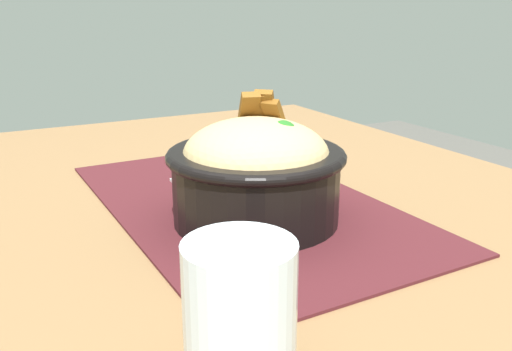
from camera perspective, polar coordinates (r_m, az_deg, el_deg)
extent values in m
cube|color=olive|center=(0.65, -1.75, -4.21)|extent=(1.09, 0.82, 0.03)
cylinder|color=brown|center=(1.34, 2.76, -9.50)|extent=(0.04, 0.04, 0.71)
cube|color=#47191E|center=(0.64, -1.19, -3.04)|extent=(0.49, 0.30, 0.00)
cylinder|color=black|center=(0.58, 0.00, -1.04)|extent=(0.18, 0.18, 0.08)
torus|color=black|center=(0.57, 0.00, 2.11)|extent=(0.19, 0.19, 0.01)
ellipsoid|color=tan|center=(0.57, 0.00, 2.21)|extent=(0.21, 0.21, 0.08)
sphere|color=#256821|center=(0.56, 2.82, 4.17)|extent=(0.03, 0.03, 0.03)
cylinder|color=orange|center=(0.56, -4.31, 3.79)|extent=(0.02, 0.02, 0.01)
cylinder|color=orange|center=(0.60, -0.92, 4.73)|extent=(0.03, 0.01, 0.01)
cube|color=brown|center=(0.60, 2.00, 6.02)|extent=(0.04, 0.04, 0.05)
cube|color=brown|center=(0.60, 1.08, 6.39)|extent=(0.04, 0.04, 0.06)
cube|color=brown|center=(0.61, 0.13, 6.33)|extent=(0.04, 0.04, 0.05)
cube|color=brown|center=(0.61, -0.84, 6.46)|extent=(0.05, 0.03, 0.05)
cube|color=beige|center=(0.75, -1.67, 0.44)|extent=(0.01, 0.07, 0.00)
cube|color=beige|center=(0.74, -4.62, -0.02)|extent=(0.01, 0.01, 0.00)
cube|color=beige|center=(0.73, -5.99, -0.23)|extent=(0.02, 0.03, 0.00)
cube|color=beige|center=(0.73, -8.07, -0.33)|extent=(0.00, 0.02, 0.00)
cube|color=beige|center=(0.72, -7.90, -0.45)|extent=(0.00, 0.02, 0.00)
cube|color=beige|center=(0.72, -7.73, -0.58)|extent=(0.00, 0.02, 0.00)
cube|color=beige|center=(0.71, -7.56, -0.71)|extent=(0.00, 0.02, 0.00)
cylinder|color=silver|center=(0.33, -1.68, -14.94)|extent=(0.07, 0.07, 0.10)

